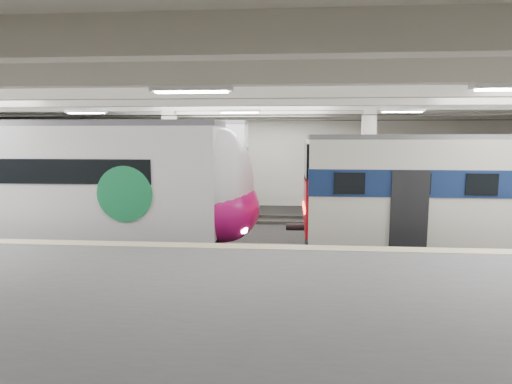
{
  "coord_description": "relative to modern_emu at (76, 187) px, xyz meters",
  "views": [
    {
      "loc": [
        1.9,
        -14.29,
        4.08
      ],
      "look_at": [
        0.7,
        1.0,
        2.0
      ],
      "focal_mm": 30.0,
      "sensor_mm": 36.0,
      "label": 1
    }
  ],
  "objects": [
    {
      "name": "older_rer",
      "position": [
        14.03,
        0.0,
        -0.09
      ],
      "size": [
        12.17,
        2.69,
        4.07
      ],
      "color": "silver",
      "rests_on": "ground"
    },
    {
      "name": "station_hall",
      "position": [
        5.56,
        -1.74,
        1.01
      ],
      "size": [
        36.0,
        24.0,
        5.75
      ],
      "color": "black",
      "rests_on": "ground"
    },
    {
      "name": "modern_emu",
      "position": [
        0.0,
        0.0,
        0.0
      ],
      "size": [
        14.11,
        2.91,
        4.54
      ],
      "color": "white",
      "rests_on": "ground"
    },
    {
      "name": "far_train",
      "position": [
        -1.96,
        5.5,
        0.19
      ],
      "size": [
        14.92,
        3.67,
        4.69
      ],
      "rotation": [
        0.0,
        0.0,
        0.04
      ],
      "color": "white",
      "rests_on": "ground"
    }
  ]
}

